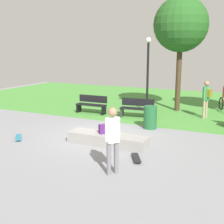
% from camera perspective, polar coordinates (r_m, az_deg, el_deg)
% --- Properties ---
extents(ground_plane, '(28.00, 28.00, 0.00)m').
position_cam_1_polar(ground_plane, '(11.50, -1.83, -4.42)').
color(ground_plane, gray).
extents(grass_lawn, '(26.60, 11.99, 0.01)m').
position_cam_1_polar(grass_lawn, '(18.78, 9.59, 1.89)').
color(grass_lawn, '#478C38').
rests_on(grass_lawn, ground_plane).
extents(concrete_ledge, '(2.87, 0.75, 0.37)m').
position_cam_1_polar(concrete_ledge, '(10.33, -0.87, -5.25)').
color(concrete_ledge, gray).
rests_on(concrete_ledge, ground_plane).
extents(backpack_on_ledge, '(0.34, 0.34, 0.32)m').
position_cam_1_polar(backpack_on_ledge, '(10.31, -1.73, -3.28)').
color(backpack_on_ledge, '#4C1E66').
rests_on(backpack_on_ledge, concrete_ledge).
extents(skater_performing_trick, '(0.35, 0.38, 1.80)m').
position_cam_1_polar(skater_performing_trick, '(7.69, 0.10, -4.51)').
color(skater_performing_trick, slate).
rests_on(skater_performing_trick, ground_plane).
extents(skateboard_by_ledge, '(0.56, 0.80, 0.08)m').
position_cam_1_polar(skateboard_by_ledge, '(9.01, 4.68, -8.76)').
color(skateboard_by_ledge, black).
rests_on(skateboard_by_ledge, ground_plane).
extents(skateboard_spare, '(0.69, 0.73, 0.08)m').
position_cam_1_polar(skateboard_spare, '(11.51, -17.55, -4.64)').
color(skateboard_spare, teal).
rests_on(skateboard_spare, ground_plane).
extents(park_bench_near_lamppost, '(1.64, 0.66, 0.91)m').
position_cam_1_polar(park_bench_near_lamppost, '(14.33, 4.83, 0.83)').
color(park_bench_near_lamppost, black).
rests_on(park_bench_near_lamppost, ground_plane).
extents(park_bench_far_left, '(1.61, 0.49, 0.91)m').
position_cam_1_polar(park_bench_far_left, '(15.29, -3.92, 1.55)').
color(park_bench_far_left, black).
rests_on(park_bench_far_left, ground_plane).
extents(tree_leaning_ash, '(2.80, 2.80, 5.87)m').
position_cam_1_polar(tree_leaning_ash, '(16.09, 13.10, 15.97)').
color(tree_leaning_ash, '#42301E').
rests_on(tree_leaning_ash, grass_lawn).
extents(lamp_post, '(0.28, 0.28, 3.84)m').
position_cam_1_polar(lamp_post, '(15.86, 6.91, 8.72)').
color(lamp_post, black).
rests_on(lamp_post, ground_plane).
extents(trash_bin, '(0.55, 0.55, 0.95)m').
position_cam_1_polar(trash_bin, '(12.40, 7.36, -1.02)').
color(trash_bin, '#1E592D').
rests_on(trash_bin, ground_plane).
extents(pedestrian_with_backpack, '(0.42, 0.41, 1.79)m').
position_cam_1_polar(pedestrian_with_backpack, '(14.73, 17.71, 2.97)').
color(pedestrian_with_backpack, tan).
rests_on(pedestrian_with_backpack, ground_plane).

